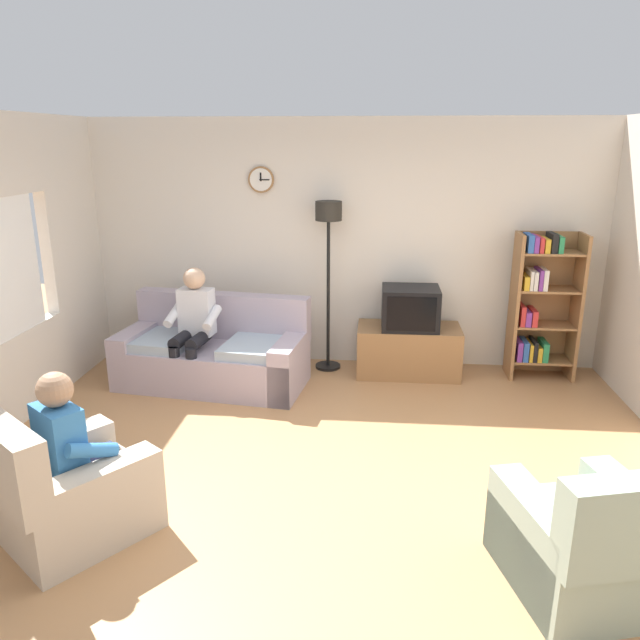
{
  "coord_description": "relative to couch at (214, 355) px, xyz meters",
  "views": [
    {
      "loc": [
        0.32,
        -4.02,
        2.47
      ],
      "look_at": [
        -0.1,
        0.7,
        1.05
      ],
      "focal_mm": 33.98,
      "sensor_mm": 36.0,
      "label": 1
    }
  ],
  "objects": [
    {
      "name": "bookshelf",
      "position": [
        3.4,
        0.53,
        0.5
      ],
      "size": [
        0.68,
        0.36,
        1.56
      ],
      "color": "olive",
      "rests_on": "ground_plane"
    },
    {
      "name": "couch",
      "position": [
        0.0,
        0.0,
        0.0
      ],
      "size": [
        2.0,
        1.13,
        0.9
      ],
      "color": "#A899A8",
      "rests_on": "ground_plane"
    },
    {
      "name": "armchair_near_window",
      "position": [
        -0.28,
        -2.57,
        -0.02
      ],
      "size": [
        1.17,
        1.18,
        0.9
      ],
      "color": "#BCAD99",
      "rests_on": "ground_plane"
    },
    {
      "name": "tv",
      "position": [
        2.04,
        0.44,
        0.44
      ],
      "size": [
        0.6,
        0.49,
        0.44
      ],
      "color": "black",
      "rests_on": "tv_stand"
    },
    {
      "name": "armchair_near_bookshelf",
      "position": [
        2.88,
        -2.8,
        -0.02
      ],
      "size": [
        0.99,
        1.05,
        0.9
      ],
      "color": "gray",
      "rests_on": "ground_plane"
    },
    {
      "name": "tv_stand",
      "position": [
        2.04,
        0.46,
        -0.05
      ],
      "size": [
        1.1,
        0.56,
        0.53
      ],
      "color": "olive",
      "rests_on": "ground_plane"
    },
    {
      "name": "floor_lamp",
      "position": [
        1.15,
        0.56,
        1.14
      ],
      "size": [
        0.28,
        0.28,
        1.85
      ],
      "color": "black",
      "rests_on": "ground_plane"
    },
    {
      "name": "person_on_couch",
      "position": [
        -0.17,
        -0.11,
        0.39
      ],
      "size": [
        0.55,
        0.57,
        1.24
      ],
      "color": "silver",
      "rests_on": "ground_plane"
    },
    {
      "name": "back_wall_assembly",
      "position": [
        1.31,
        0.87,
        1.04
      ],
      "size": [
        6.2,
        0.17,
        2.7
      ],
      "color": "silver",
      "rests_on": "ground_plane"
    },
    {
      "name": "person_in_left_armchair",
      "position": [
        -0.22,
        -2.5,
        0.29
      ],
      "size": [
        0.62,
        0.64,
        1.12
      ],
      "color": "#3372B2",
      "rests_on": "ground_plane"
    },
    {
      "name": "ground_plane",
      "position": [
        1.32,
        -1.79,
        -0.31
      ],
      "size": [
        12.0,
        12.0,
        0.0
      ],
      "primitive_type": "plane",
      "color": "#B27F51"
    }
  ]
}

